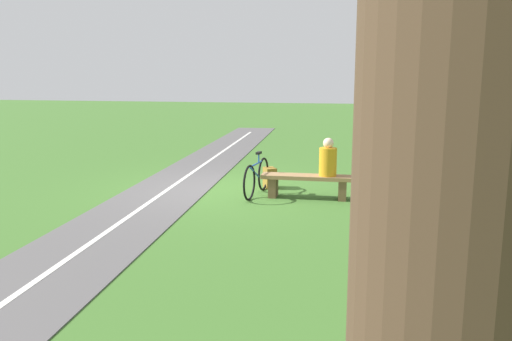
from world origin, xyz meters
TOP-DOWN VIEW (x-y plane):
  - ground_plane at (0.00, 0.00)m, footprint 80.00×80.00m
  - paved_path at (0.81, 4.00)m, footprint 4.96×36.02m
  - path_centre_line at (0.81, 4.00)m, footprint 2.90×31.89m
  - bench at (-1.98, 0.38)m, footprint 1.93×0.49m
  - person_seated at (-2.39, 0.37)m, footprint 0.37×0.37m
  - bicycle at (-0.89, 0.35)m, footprint 0.17×1.74m
  - backpack at (-1.03, -0.43)m, footprint 0.38×0.41m
  - tree_near_bench at (-3.99, -1.54)m, footprint 1.40×1.55m

SIDE VIEW (x-z plane):
  - ground_plane at x=0.00m, z-range 0.00..0.00m
  - paved_path at x=0.81m, z-range 0.00..0.02m
  - path_centre_line at x=0.81m, z-range 0.02..0.02m
  - backpack at x=-1.03m, z-range 0.00..0.46m
  - bench at x=-1.98m, z-range 0.10..0.58m
  - bicycle at x=-0.89m, z-range -0.07..0.84m
  - person_seated at x=-2.39m, z-range 0.43..1.21m
  - tree_near_bench at x=-3.99m, z-range -0.13..3.89m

